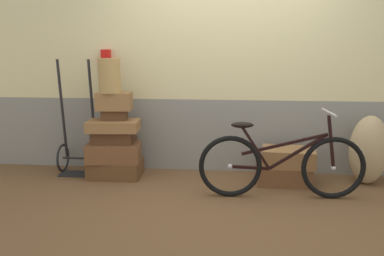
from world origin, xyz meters
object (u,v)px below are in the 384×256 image
(suitcase_4, at_px, (114,115))
(wicker_basket, at_px, (109,76))
(suitcase_5, at_px, (114,101))
(suitcase_7, at_px, (288,157))
(burlap_sack, at_px, (369,150))
(suitcase_2, at_px, (114,136))
(luggage_trolley, at_px, (79,149))
(suitcase_3, at_px, (114,126))
(suitcase_1, at_px, (114,152))
(suitcase_6, at_px, (283,174))
(suitcase_0, at_px, (116,168))
(bicycle, at_px, (281,165))

(suitcase_4, relative_size, wicker_basket, 0.74)
(suitcase_5, bearing_deg, suitcase_7, -5.37)
(suitcase_4, xyz_separation_m, burlap_sack, (2.80, 0.04, -0.34))
(suitcase_2, height_order, luggage_trolley, luggage_trolley)
(suitcase_3, relative_size, wicker_basket, 1.50)
(suitcase_1, height_order, suitcase_2, suitcase_2)
(suitcase_1, height_order, luggage_trolley, luggage_trolley)
(suitcase_6, relative_size, luggage_trolley, 0.43)
(suitcase_7, xyz_separation_m, wicker_basket, (-1.97, 0.02, 0.87))
(suitcase_0, xyz_separation_m, wicker_basket, (-0.03, -0.02, 1.07))
(suitcase_3, height_order, burlap_sack, burlap_sack)
(wicker_basket, bearing_deg, suitcase_4, 30.37)
(burlap_sack, bearing_deg, suitcase_7, -174.99)
(bicycle, bearing_deg, suitcase_3, 165.83)
(suitcase_2, distance_m, suitcase_7, 1.97)
(suitcase_2, xyz_separation_m, suitcase_5, (0.02, -0.00, 0.40))
(suitcase_1, relative_size, suitcase_6, 1.03)
(suitcase_2, relative_size, suitcase_4, 1.64)
(suitcase_6, xyz_separation_m, burlap_sack, (0.91, 0.08, 0.28))
(suitcase_0, xyz_separation_m, suitcase_5, (0.01, 0.00, 0.78))
(suitcase_0, height_order, suitcase_4, suitcase_4)
(suitcase_7, xyz_separation_m, bicycle, (-0.13, -0.44, 0.04))
(suitcase_4, height_order, luggage_trolley, luggage_trolley)
(suitcase_2, relative_size, wicker_basket, 1.21)
(suitcase_4, distance_m, suitcase_5, 0.15)
(suitcase_4, relative_size, suitcase_7, 0.50)
(suitcase_2, bearing_deg, suitcase_3, -71.23)
(suitcase_5, relative_size, wicker_basket, 1.02)
(suitcase_3, height_order, suitcase_4, suitcase_4)
(suitcase_4, relative_size, luggage_trolley, 0.21)
(suitcase_6, distance_m, suitcase_7, 0.20)
(suitcase_2, bearing_deg, suitcase_5, -9.15)
(suitcase_0, distance_m, burlap_sack, 2.82)
(wicker_basket, bearing_deg, bicycle, -14.10)
(suitcase_2, xyz_separation_m, suitcase_3, (0.01, -0.03, 0.13))
(suitcase_7, bearing_deg, suitcase_6, -173.69)
(suitcase_5, height_order, burlap_sack, suitcase_5)
(wicker_basket, distance_m, bicycle, 2.07)
(suitcase_2, bearing_deg, bicycle, -16.87)
(suitcase_6, height_order, luggage_trolley, luggage_trolley)
(suitcase_5, distance_m, suitcase_6, 2.04)
(suitcase_1, bearing_deg, suitcase_0, 69.23)
(suitcase_4, bearing_deg, bicycle, -21.18)
(suitcase_3, distance_m, suitcase_6, 1.96)
(suitcase_2, height_order, suitcase_3, suitcase_3)
(wicker_basket, distance_m, burlap_sack, 2.94)
(suitcase_6, xyz_separation_m, bicycle, (-0.08, -0.44, 0.23))
(suitcase_2, xyz_separation_m, suitcase_6, (1.91, -0.05, -0.37))
(suitcase_4, bearing_deg, suitcase_6, -7.41)
(suitcase_5, xyz_separation_m, luggage_trolley, (-0.49, 0.11, -0.59))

